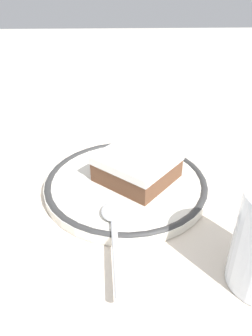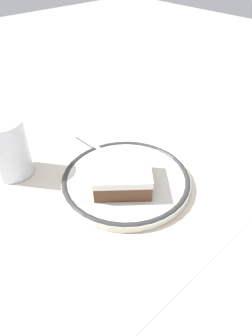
{
  "view_description": "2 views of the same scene",
  "coord_description": "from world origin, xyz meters",
  "px_view_note": "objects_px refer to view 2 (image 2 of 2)",
  "views": [
    {
      "loc": [
        0.32,
        -0.04,
        0.26
      ],
      "look_at": [
        -0.04,
        -0.03,
        0.03
      ],
      "focal_mm": 35.95,
      "sensor_mm": 36.0,
      "label": 1
    },
    {
      "loc": [
        -0.31,
        0.23,
        0.34
      ],
      "look_at": [
        -0.04,
        -0.03,
        0.03
      ],
      "focal_mm": 32.44,
      "sensor_mm": 36.0,
      "label": 2
    }
  ],
  "objects_px": {
    "plate": "(126,179)",
    "spoon": "(99,148)",
    "cup": "(9,151)",
    "cake_slice": "(122,175)"
  },
  "relations": [
    {
      "from": "spoon",
      "to": "plate",
      "type": "bearing_deg",
      "value": 169.97
    },
    {
      "from": "plate",
      "to": "spoon",
      "type": "xyz_separation_m",
      "value": [
        0.09,
        -0.02,
        0.01
      ]
    },
    {
      "from": "cup",
      "to": "plate",
      "type": "bearing_deg",
      "value": -141.23
    },
    {
      "from": "plate",
      "to": "spoon",
      "type": "relative_size",
      "value": 1.61
    },
    {
      "from": "cake_slice",
      "to": "cup",
      "type": "relative_size",
      "value": 1.23
    },
    {
      "from": "plate",
      "to": "cup",
      "type": "height_order",
      "value": "cup"
    },
    {
      "from": "plate",
      "to": "cake_slice",
      "type": "bearing_deg",
      "value": 114.81
    },
    {
      "from": "spoon",
      "to": "cake_slice",
      "type": "bearing_deg",
      "value": 162.5
    },
    {
      "from": "spoon",
      "to": "cup",
      "type": "distance_m",
      "value": 0.15
    },
    {
      "from": "plate",
      "to": "spoon",
      "type": "bearing_deg",
      "value": -10.03
    }
  ]
}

